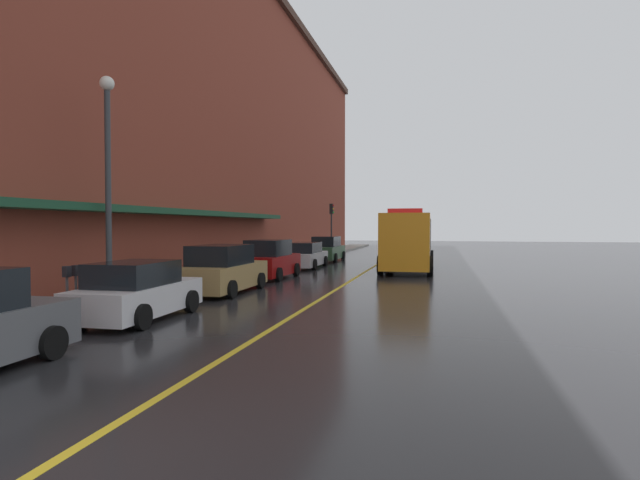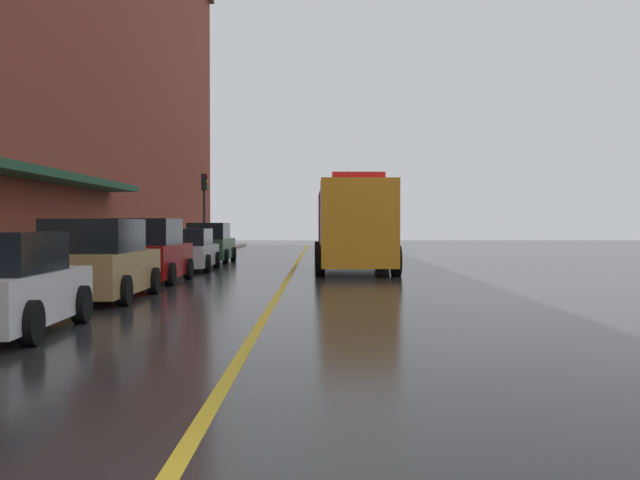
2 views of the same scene
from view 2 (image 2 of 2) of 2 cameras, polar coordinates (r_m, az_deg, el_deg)
ground_plane at (r=29.38m, az=-1.85°, el=-2.16°), size 112.00×112.00×0.00m
sidewalk_left at (r=30.23m, az=-13.68°, el=-1.96°), size 2.40×70.00×0.15m
lane_center_stripe at (r=29.38m, az=-1.85°, el=-2.16°), size 0.16×70.00×0.01m
parked_car_1 at (r=13.03m, az=-22.10°, el=-3.09°), size 2.10×4.21×1.57m
parked_car_2 at (r=18.29m, az=-15.70°, el=-1.55°), size 2.12×4.62×1.80m
parked_car_3 at (r=23.45m, az=-12.18°, el=-0.91°), size 2.09×4.31×1.85m
parked_car_4 at (r=29.36m, az=-9.47°, el=-0.76°), size 2.08×4.74×1.53m
parked_car_5 at (r=35.44m, az=-7.88°, el=-0.28°), size 2.02×4.55×1.76m
utility_truck at (r=28.90m, az=2.51°, el=0.99°), size 2.87×8.98×3.39m
parking_meter_3 at (r=18.90m, az=-19.53°, el=-0.82°), size 0.14×0.18×1.33m
traffic_light_near at (r=43.37m, az=-8.25°, el=3.05°), size 0.38×0.36×4.30m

